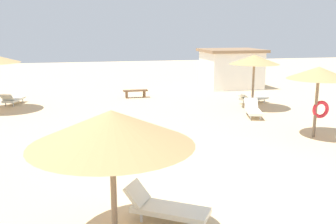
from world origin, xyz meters
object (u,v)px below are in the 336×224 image
parasol_3 (112,128)px  parasol_0 (254,60)px  lounger_0 (252,98)px  lounger_6 (253,110)px  beach_cabana (231,68)px  lounger_3 (164,207)px  bench_0 (135,92)px  parasol_2 (319,74)px  lounger_7 (13,99)px

parasol_3 → parasol_0: bearing=54.2°
lounger_0 → lounger_6: size_ratio=1.02×
parasol_0 → beach_cabana: 7.77m
lounger_0 → beach_cabana: (1.13, 6.10, 1.09)m
lounger_3 → bench_0: (1.55, 15.53, 0.02)m
lounger_3 → bench_0: lounger_3 is taller
parasol_0 → lounger_0: 2.74m
parasol_2 → lounger_7: (-12.65, 9.54, -2.16)m
parasol_2 → parasol_3: (-8.34, -5.96, -0.11)m
parasol_2 → lounger_3: parasol_2 is taller
lounger_6 → beach_cabana: bearing=74.7°
bench_0 → parasol_2: bearing=-61.2°
parasol_2 → beach_cabana: bearing=82.4°
lounger_6 → parasol_3: bearing=-127.6°
parasol_2 → lounger_0: size_ratio=1.37×
lounger_0 → bench_0: size_ratio=1.34×
lounger_0 → lounger_3: size_ratio=1.06×
parasol_2 → lounger_3: size_ratio=1.45×
lounger_7 → lounger_0: bearing=-11.2°
parasol_3 → lounger_3: parasol_3 is taller
parasol_3 → lounger_6: size_ratio=1.59×
parasol_0 → lounger_6: parasol_0 is taller
lounger_7 → parasol_2: bearing=-37.0°
beach_cabana → lounger_3: bearing=-116.0°
parasol_3 → lounger_0: 15.82m
parasol_0 → beach_cabana: size_ratio=0.68×
lounger_3 → beach_cabana: 20.39m
lounger_3 → beach_cabana: (8.93, 18.30, 1.08)m
lounger_3 → bench_0: size_ratio=1.27×
parasol_3 → bench_0: parasol_3 is taller
parasol_2 → lounger_7: 16.00m
lounger_3 → bench_0: 15.61m
parasol_2 → lounger_0: bearing=85.0°
lounger_3 → lounger_0: bearing=57.4°
parasol_3 → lounger_7: parasol_3 is taller
parasol_0 → bench_0: parasol_0 is taller
lounger_3 → lounger_6: size_ratio=0.97×
parasol_2 → lounger_6: (-0.78, 3.88, -2.16)m
parasol_2 → lounger_3: (-7.19, -5.27, -2.16)m
beach_cabana → lounger_0: bearing=-100.5°
lounger_0 → parasol_0: bearing=-114.9°
lounger_3 → beach_cabana: bearing=64.0°
lounger_0 → lounger_7: (-13.26, 2.62, 0.01)m
lounger_7 → beach_cabana: (14.39, 3.49, 1.08)m
parasol_2 → parasol_3: 10.25m
lounger_6 → lounger_7: 13.16m
lounger_0 → lounger_7: lounger_7 is taller
parasol_3 → lounger_0: parasol_3 is taller
parasol_0 → lounger_6: size_ratio=1.45×
parasol_2 → parasol_3: bearing=-144.5°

